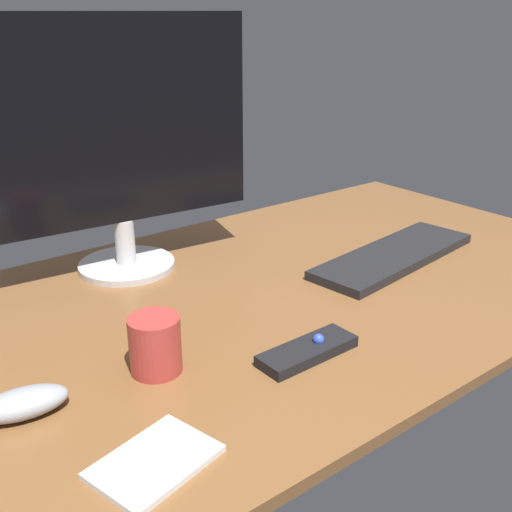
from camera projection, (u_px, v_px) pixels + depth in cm
name	position (u px, v px, depth cm)	size (l,w,h in cm)	color
desk	(297.00, 286.00, 122.03)	(140.00, 84.00, 2.00)	brown
monitor	(116.00, 135.00, 117.53)	(55.49, 19.76, 49.83)	silver
keyboard	(394.00, 256.00, 131.69)	(43.26, 13.34, 1.89)	black
computer_mouse	(23.00, 403.00, 80.73)	(11.85, 5.79, 3.71)	#999EA5
media_remote	(308.00, 351.00, 95.01)	(16.81, 5.98, 3.03)	black
coffee_mug	(155.00, 345.00, 89.95)	(7.72, 7.72, 8.77)	#B23833
notepad	(155.00, 462.00, 72.36)	(14.21, 9.95, 0.84)	silver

